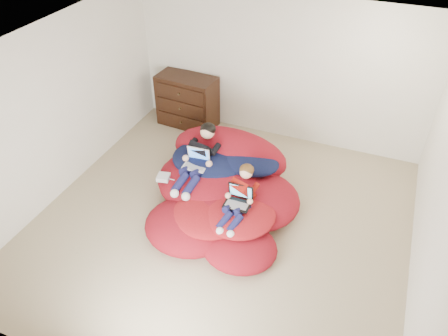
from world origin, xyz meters
TOP-DOWN VIEW (x-y plane):
  - room_shell at (0.00, 0.00)m, footprint 5.10×5.10m
  - dresser at (-1.59, 2.22)m, footprint 1.10×0.63m
  - beanbag_pile at (-0.14, 0.42)m, footprint 2.21×2.39m
  - cream_pillow at (-0.52, 1.10)m, footprint 0.47×0.30m
  - older_boy at (-0.56, 0.53)m, footprint 0.38×1.14m
  - younger_boy at (0.26, 0.02)m, footprint 0.34×0.90m
  - laptop_white at (-0.56, 0.43)m, footprint 0.35×0.30m
  - laptop_black at (0.26, -0.03)m, footprint 0.34×0.28m
  - power_adapter at (-0.96, 0.14)m, footprint 0.21×0.21m

SIDE VIEW (x-z plane):
  - room_shell at x=0.00m, z-range -1.17..1.60m
  - beanbag_pile at x=-0.14m, z-range -0.18..0.71m
  - power_adapter at x=-0.96m, z-range 0.39..0.45m
  - dresser at x=-1.59m, z-range 0.00..0.96m
  - laptop_black at x=0.26m, z-range 0.43..0.68m
  - younger_boy at x=0.26m, z-range 0.30..0.88m
  - cream_pillow at x=-0.52m, z-range 0.47..0.77m
  - laptop_white at x=-0.56m, z-range 0.50..0.75m
  - older_boy at x=-0.56m, z-range 0.33..0.98m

